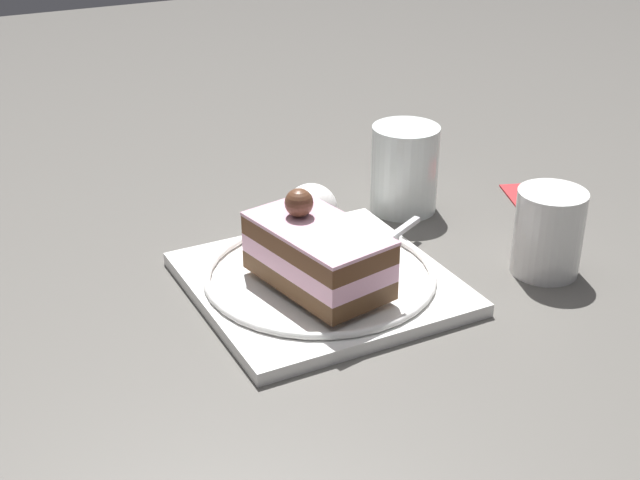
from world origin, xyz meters
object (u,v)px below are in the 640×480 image
at_px(cake_slice, 317,253).
at_px(fork, 387,241).
at_px(drink_glass_near, 548,237).
at_px(folded_napkin, 540,202).
at_px(dessert_plate, 320,280).
at_px(whipped_cream_dollop, 311,209).
at_px(drink_glass_far, 404,174).

distance_m(cake_slice, fork, 0.10).
height_order(drink_glass_near, folded_napkin, drink_glass_near).
relative_size(dessert_plate, drink_glass_near, 2.77).
distance_m(dessert_plate, drink_glass_near, 0.21).
bearing_deg(whipped_cream_dollop, cake_slice, -112.59).
height_order(dessert_plate, drink_glass_near, drink_glass_near).
bearing_deg(folded_napkin, whipped_cream_dollop, 176.71).
relative_size(cake_slice, fork, 1.40).
relative_size(dessert_plate, fork, 2.23).
bearing_deg(folded_napkin, dessert_plate, -168.55).
bearing_deg(drink_glass_far, cake_slice, -141.49).
xyz_separation_m(dessert_plate, fork, (0.08, 0.02, 0.01)).
bearing_deg(folded_napkin, drink_glass_near, -127.63).
distance_m(dessert_plate, fork, 0.08).
xyz_separation_m(whipped_cream_dollop, drink_glass_far, (0.12, 0.04, -0.00)).
relative_size(cake_slice, folded_napkin, 1.33).
height_order(whipped_cream_dollop, drink_glass_near, drink_glass_near).
xyz_separation_m(dessert_plate, whipped_cream_dollop, (0.03, 0.07, 0.03)).
height_order(whipped_cream_dollop, folded_napkin, whipped_cream_dollop).
distance_m(drink_glass_near, drink_glass_far, 0.18).
height_order(dessert_plate, folded_napkin, dessert_plate).
bearing_deg(drink_glass_far, whipped_cream_dollop, -162.52).
height_order(drink_glass_far, folded_napkin, drink_glass_far).
relative_size(whipped_cream_dollop, drink_glass_near, 0.62).
bearing_deg(whipped_cream_dollop, folded_napkin, -3.29).
xyz_separation_m(cake_slice, folded_napkin, (0.30, 0.07, -0.04)).
distance_m(whipped_cream_dollop, drink_glass_near, 0.21).
bearing_deg(drink_glass_near, cake_slice, 168.10).
distance_m(cake_slice, drink_glass_far, 0.21).
distance_m(fork, folded_napkin, 0.21).
height_order(dessert_plate, cake_slice, cake_slice).
xyz_separation_m(dessert_plate, drink_glass_near, (0.20, -0.06, 0.03)).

